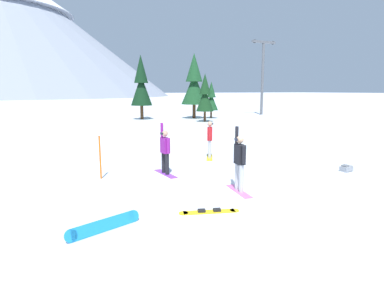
{
  "coord_description": "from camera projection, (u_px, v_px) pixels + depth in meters",
  "views": [
    {
      "loc": [
        -6.32,
        -7.54,
        3.25
      ],
      "look_at": [
        -0.37,
        4.39,
        1.0
      ],
      "focal_mm": 29.82,
      "sensor_mm": 36.0,
      "label": 1
    }
  ],
  "objects": [
    {
      "name": "pine_tree_tall",
      "position": [
        205.0,
        96.0,
        33.09
      ],
      "size": [
        1.84,
        1.84,
        5.0
      ],
      "color": "#472D19",
      "rests_on": "ground_plane"
    },
    {
      "name": "ground_plane",
      "position": [
        265.0,
        195.0,
        9.97
      ],
      "size": [
        800.0,
        800.0,
        0.0
      ],
      "primitive_type": "plane",
      "color": "silver"
    },
    {
      "name": "loose_snowboard_near_right",
      "position": [
        104.0,
        225.0,
        7.43
      ],
      "size": [
        1.85,
        0.68,
        0.29
      ],
      "color": "#1E8CD8",
      "rests_on": "ground_plane"
    },
    {
      "name": "pine_tree_twin",
      "position": [
        194.0,
        83.0,
        36.96
      ],
      "size": [
        2.99,
        2.99,
        7.48
      ],
      "color": "#472D19",
      "rests_on": "ground_plane"
    },
    {
      "name": "loose_snowboard_far_spare",
      "position": [
        209.0,
        211.0,
        8.59
      ],
      "size": [
        1.65,
        0.77,
        0.09
      ],
      "color": "yellow",
      "rests_on": "ground_plane"
    },
    {
      "name": "pine_tree_young",
      "position": [
        211.0,
        98.0,
        37.41
      ],
      "size": [
        1.63,
        1.63,
        4.27
      ],
      "color": "#472D19",
      "rests_on": "ground_plane"
    },
    {
      "name": "backpack_grey",
      "position": [
        346.0,
        168.0,
        12.9
      ],
      "size": [
        0.53,
        0.33,
        0.28
      ],
      "color": "gray",
      "rests_on": "ground_plane"
    },
    {
      "name": "ski_lift_tower",
      "position": [
        263.0,
        72.0,
        42.28
      ],
      "size": [
        3.73,
        0.36,
        9.71
      ],
      "color": "#595B60",
      "rests_on": "ground_plane"
    },
    {
      "name": "pine_tree_leaning",
      "position": [
        141.0,
        85.0,
        35.57
      ],
      "size": [
        2.39,
        2.39,
        7.16
      ],
      "color": "#472D19",
      "rests_on": "ground_plane"
    },
    {
      "name": "snowboarder_midground",
      "position": [
        165.0,
        150.0,
        12.37
      ],
      "size": [
        0.4,
        1.51,
        1.99
      ],
      "color": "#993FD8",
      "rests_on": "ground_plane"
    },
    {
      "name": "trail_marker_pole",
      "position": [
        100.0,
        157.0,
        11.75
      ],
      "size": [
        0.06,
        0.06,
        1.61
      ],
      "primitive_type": "cylinder",
      "color": "orange",
      "rests_on": "ground_plane"
    },
    {
      "name": "snowboarder_background",
      "position": [
        210.0,
        139.0,
        15.37
      ],
      "size": [
        0.98,
        1.42,
        1.79
      ],
      "color": "yellow",
      "rests_on": "ground_plane"
    },
    {
      "name": "snowboarder_foreground",
      "position": [
        240.0,
        161.0,
        10.19
      ],
      "size": [
        0.52,
        1.48,
        2.1
      ],
      "color": "pink",
      "rests_on": "ground_plane"
    }
  ]
}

